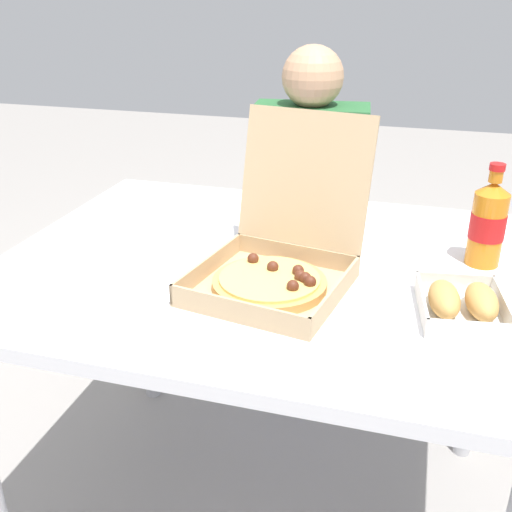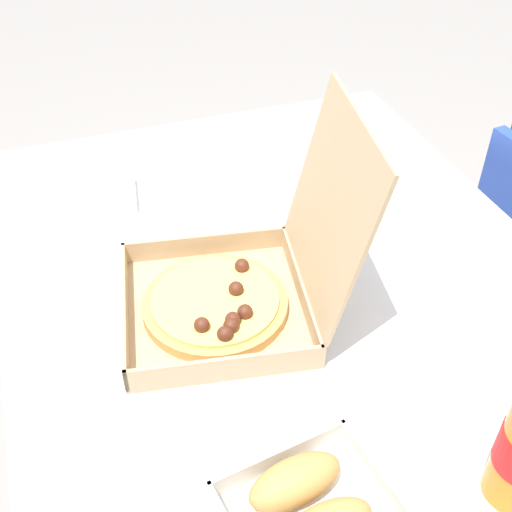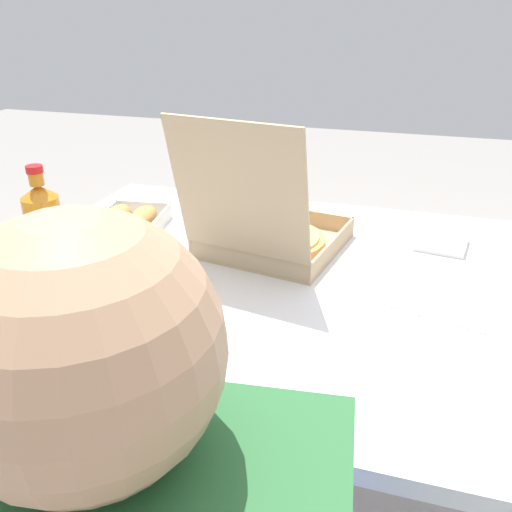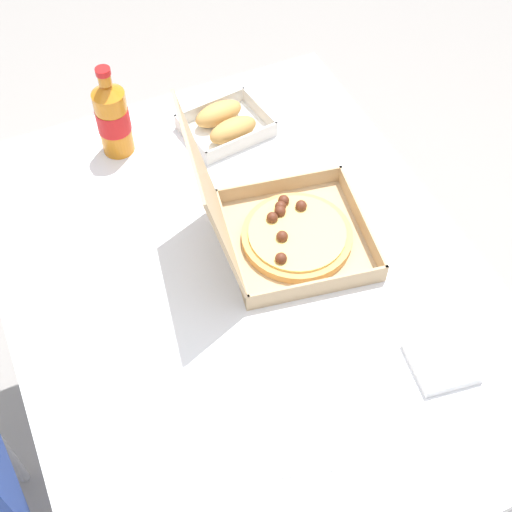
% 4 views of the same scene
% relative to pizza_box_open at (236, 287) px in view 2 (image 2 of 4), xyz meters
% --- Properties ---
extents(ground_plane, '(10.00, 10.00, 0.00)m').
position_rel_pizza_box_open_xyz_m(ground_plane, '(-0.05, 0.10, -0.81)').
color(ground_plane, gray).
extents(dining_table, '(1.17, 0.92, 0.76)m').
position_rel_pizza_box_open_xyz_m(dining_table, '(-0.05, 0.10, -0.13)').
color(dining_table, white).
rests_on(dining_table, ground_plane).
extents(pizza_box_open, '(0.34, 0.39, 0.32)m').
position_rel_pizza_box_open_xyz_m(pizza_box_open, '(0.00, 0.00, 0.00)').
color(pizza_box_open, tan).
rests_on(pizza_box_open, dining_table).
extents(bread_side_box, '(0.17, 0.21, 0.06)m').
position_rel_pizza_box_open_xyz_m(bread_side_box, '(0.36, -0.03, -0.02)').
color(bread_side_box, white).
rests_on(bread_side_box, dining_table).
extents(paper_menu, '(0.24, 0.20, 0.00)m').
position_rel_pizza_box_open_xyz_m(paper_menu, '(-0.36, 0.11, -0.05)').
color(paper_menu, white).
rests_on(paper_menu, dining_table).
extents(napkin_pile, '(0.13, 0.13, 0.02)m').
position_rel_pizza_box_open_xyz_m(napkin_pile, '(-0.37, -0.14, -0.04)').
color(napkin_pile, white).
rests_on(napkin_pile, dining_table).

